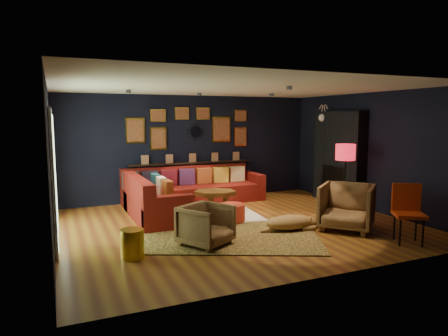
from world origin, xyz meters
name	(u,v)px	position (x,y,z in m)	size (l,w,h in m)	color
floor	(238,225)	(0.00, 0.00, 0.00)	(6.50, 6.50, 0.00)	brown
room_walls	(238,142)	(0.00, 0.00, 1.59)	(6.50, 6.50, 6.50)	black
sectional	(179,194)	(-0.61, 1.81, 0.32)	(3.41, 2.69, 0.86)	maroon
ledge	(193,163)	(0.00, 2.68, 0.92)	(3.20, 0.12, 0.04)	black
gallery_wall	(191,127)	(-0.01, 2.72, 1.81)	(3.15, 0.04, 1.02)	gold
sunburst_mirror	(195,132)	(0.10, 2.72, 1.70)	(0.47, 0.16, 0.47)	silver
fireplace	(338,161)	(3.09, 0.90, 1.02)	(0.31, 1.60, 2.20)	black
deer_head	(328,118)	(3.14, 1.40, 2.05)	(0.50, 0.28, 0.45)	white
sliding_door	(54,173)	(-3.22, 0.60, 1.10)	(0.06, 2.80, 2.20)	white
ceiling_spots	(221,92)	(0.00, 0.80, 2.56)	(3.30, 2.50, 0.06)	black
shag_rug	(197,215)	(-0.49, 0.96, 0.02)	(2.46, 1.79, 0.03)	silver
leopard_rug	(226,234)	(-0.45, -0.50, 0.01)	(3.15, 2.25, 0.02)	#BF9746
coffee_table	(215,195)	(-0.05, 1.03, 0.40)	(1.10, 0.97, 0.46)	#5B3614
pouf	(232,212)	(-0.03, 0.20, 0.20)	(0.51, 0.51, 0.33)	#A32B1B
armchair_left	(206,223)	(-1.00, -0.95, 0.37)	(0.71, 0.67, 0.73)	#BC8249
armchair_right	(347,205)	(1.70, -1.09, 0.47)	(0.91, 0.85, 0.93)	#BC8249
gold_stool	(132,244)	(-2.20, -1.06, 0.22)	(0.34, 0.34, 0.43)	gold
orange_chair	(408,208)	(2.12, -2.08, 0.57)	(0.63, 0.63, 0.97)	black
floor_lamp	(345,156)	(2.50, -0.05, 1.25)	(0.41, 0.41, 1.50)	black
dog	(289,220)	(0.69, -0.76, 0.21)	(1.21, 0.59, 0.38)	#AC7647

